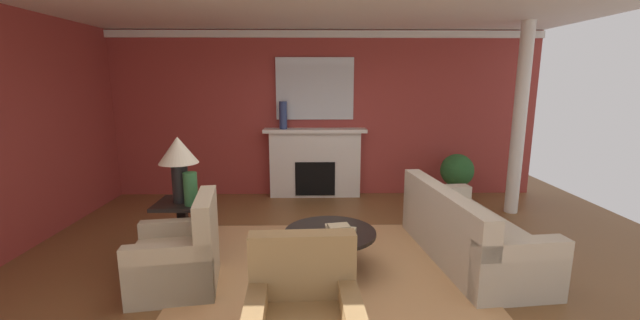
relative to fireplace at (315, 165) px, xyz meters
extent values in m
plane|color=brown|center=(0.05, -2.66, -0.58)|extent=(9.38, 9.38, 0.00)
cube|color=#9E3833|center=(0.05, 0.21, 0.88)|extent=(7.82, 0.12, 2.91)
cube|color=#9E3833|center=(-3.62, -2.36, 0.88)|extent=(0.12, 6.22, 2.91)
cube|color=white|center=(0.05, 0.13, 2.25)|extent=(7.82, 0.08, 0.12)
cube|color=tan|center=(0.15, -2.87, -0.57)|extent=(3.12, 2.68, 0.01)
cube|color=white|center=(0.00, 0.01, 0.00)|extent=(1.60, 0.25, 1.17)
cube|color=black|center=(0.00, -0.01, -0.23)|extent=(0.70, 0.26, 0.60)
cube|color=white|center=(0.00, -0.02, 0.62)|extent=(1.80, 0.35, 0.06)
cube|color=silver|center=(0.00, 0.12, 1.33)|extent=(1.36, 0.04, 1.07)
cube|color=beige|center=(1.80, -2.61, -0.35)|extent=(1.12, 2.18, 0.45)
cube|color=beige|center=(1.45, -2.64, 0.07)|extent=(0.42, 2.11, 0.40)
cube|color=beige|center=(1.90, -3.55, -0.27)|extent=(0.92, 0.29, 0.62)
cube|color=beige|center=(1.70, -1.66, -0.27)|extent=(0.92, 0.29, 0.62)
cube|color=#C1B293|center=(-1.42, -3.24, -0.36)|extent=(0.92, 0.92, 0.44)
cube|color=#C1B293|center=(-1.10, -3.19, 0.12)|extent=(0.28, 0.82, 0.51)
cube|color=#C1B293|center=(-1.47, -2.91, -0.28)|extent=(0.81, 0.26, 0.60)
cube|color=#C1B293|center=(-1.36, -3.57, -0.28)|extent=(0.81, 0.26, 0.60)
cube|color=#9E7A4C|center=(-0.11, -4.18, 0.12)|extent=(0.81, 0.20, 0.51)
cylinder|color=black|center=(0.15, -2.87, -0.15)|extent=(1.00, 1.00, 0.04)
cylinder|color=black|center=(0.15, -2.87, -0.37)|extent=(0.12, 0.12, 0.41)
cylinder|color=black|center=(0.15, -2.87, -0.56)|extent=(0.56, 0.56, 0.03)
cube|color=black|center=(-1.54, -2.57, 0.10)|extent=(0.56, 0.56, 0.04)
cube|color=black|center=(-1.54, -2.57, -0.25)|extent=(0.10, 0.10, 0.66)
cube|color=black|center=(-1.54, -2.57, -0.56)|extent=(0.45, 0.45, 0.04)
cylinder|color=black|center=(-1.54, -2.57, 0.35)|extent=(0.18, 0.18, 0.45)
cone|color=beige|center=(-1.54, -2.57, 0.72)|extent=(0.44, 0.44, 0.30)
cylinder|color=navy|center=(-0.55, -0.05, 0.89)|extent=(0.14, 0.14, 0.48)
cylinder|color=#33703D|center=(-1.39, -2.69, 0.30)|extent=(0.15, 0.15, 0.37)
cube|color=tan|center=(0.30, -2.94, -0.10)|extent=(0.27, 0.23, 0.05)
cube|color=tan|center=(0.20, -2.95, -0.06)|extent=(0.21, 0.16, 0.04)
cube|color=tan|center=(0.23, -3.03, -0.02)|extent=(0.24, 0.19, 0.04)
cylinder|color=#BCB29E|center=(2.42, -0.37, -0.43)|extent=(0.32, 0.32, 0.30)
sphere|color=#28602D|center=(2.42, -0.37, -0.03)|extent=(0.56, 0.56, 0.56)
cylinder|color=white|center=(3.12, -0.95, 0.88)|extent=(0.20, 0.20, 2.91)
camera|label=1|loc=(-0.03, -6.98, 1.48)|focal=22.42mm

